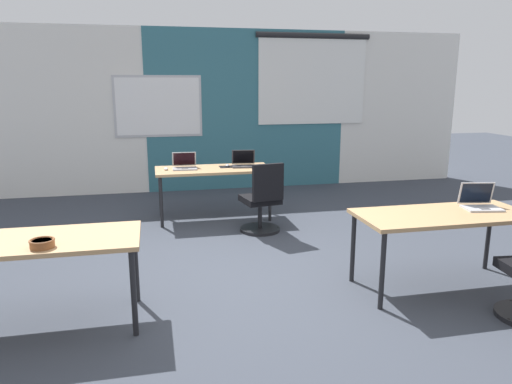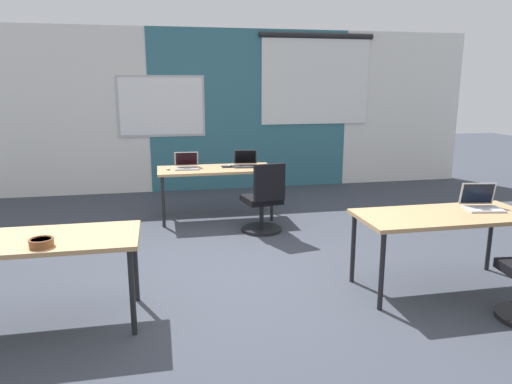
{
  "view_description": "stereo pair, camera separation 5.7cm",
  "coord_description": "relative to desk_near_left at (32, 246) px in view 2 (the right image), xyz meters",
  "views": [
    {
      "loc": [
        -0.82,
        -4.32,
        1.87
      ],
      "look_at": [
        0.12,
        -0.04,
        0.87
      ],
      "focal_mm": 33.39,
      "sensor_mm": 36.0,
      "label": 1
    },
    {
      "loc": [
        -0.77,
        -4.33,
        1.87
      ],
      "look_at": [
        0.12,
        -0.04,
        0.87
      ],
      "focal_mm": 33.39,
      "sensor_mm": 36.0,
      "label": 2
    }
  ],
  "objects": [
    {
      "name": "mousepad_far_right",
      "position": [
        1.96,
        2.87,
        0.06
      ],
      "size": [
        0.22,
        0.19,
        0.0
      ],
      "color": "black",
      "rests_on": "desk_far_center"
    },
    {
      "name": "laptop_far_left",
      "position": [
        1.35,
        2.85,
        0.11
      ],
      "size": [
        0.34,
        0.33,
        0.22
      ],
      "rotation": [
        0.0,
        0.0,
        -0.03
      ],
      "color": "#9E9EA3",
      "rests_on": "desk_far_center"
    },
    {
      "name": "mouse_far_right",
      "position": [
        1.96,
        2.87,
        0.08
      ],
      "size": [
        0.07,
        0.11,
        0.03
      ],
      "color": "#B2B2B7",
      "rests_on": "mousepad_far_right"
    },
    {
      "name": "laptop_near_right_end",
      "position": [
        3.94,
        0.09,
        0.11
      ],
      "size": [
        0.37,
        0.33,
        0.23
      ],
      "rotation": [
        0.0,
        0.0,
        -0.18
      ],
      "color": "#B7B7BC",
      "rests_on": "desk_near_right"
    },
    {
      "name": "back_wall_assembly",
      "position": [
        1.79,
        4.79,
        0.75
      ],
      "size": [
        10.0,
        0.27,
        2.8
      ],
      "color": "silver",
      "rests_on": "ground"
    },
    {
      "name": "desk_far_center",
      "position": [
        1.75,
        2.8,
        0.0
      ],
      "size": [
        1.6,
        0.7,
        0.72
      ],
      "color": "tan",
      "rests_on": "ground"
    },
    {
      "name": "desk_near_right",
      "position": [
        3.5,
        0.0,
        0.0
      ],
      "size": [
        1.6,
        0.7,
        0.72
      ],
      "color": "tan",
      "rests_on": "ground"
    },
    {
      "name": "laptop_far_right",
      "position": [
        2.19,
        2.86,
        0.11
      ],
      "size": [
        0.37,
        0.34,
        0.23
      ],
      "rotation": [
        0.0,
        0.0,
        -0.12
      ],
      "color": "#333338",
      "rests_on": "desk_far_center"
    },
    {
      "name": "desk_near_left",
      "position": [
        0.0,
        0.0,
        0.0
      ],
      "size": [
        1.6,
        0.7,
        0.72
      ],
      "color": "tan",
      "rests_on": "ground"
    },
    {
      "name": "ground_plane",
      "position": [
        1.75,
        0.6,
        -0.66
      ],
      "size": [
        24.0,
        24.0,
        0.0
      ],
      "color": "#383D47"
    },
    {
      "name": "mouse_far_left",
      "position": [
        1.1,
        2.8,
        0.08
      ],
      "size": [
        0.06,
        0.1,
        0.03
      ],
      "color": "silver",
      "rests_on": "desk_far_center"
    },
    {
      "name": "chair_far_right",
      "position": [
        2.26,
        2.0,
        -0.28
      ],
      "size": [
        0.52,
        0.57,
        0.92
      ],
      "rotation": [
        0.0,
        0.0,
        3.32
      ],
      "color": "black",
      "rests_on": "ground"
    },
    {
      "name": "snack_bowl",
      "position": [
        0.12,
        -0.21,
        0.1
      ],
      "size": [
        0.18,
        0.18,
        0.06
      ],
      "color": "brown",
      "rests_on": "desk_near_left"
    }
  ]
}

